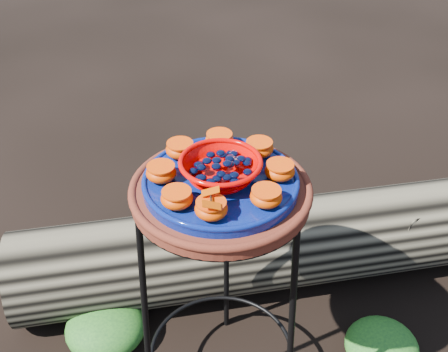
# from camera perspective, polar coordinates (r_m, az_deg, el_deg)

# --- Properties ---
(plant_stand) EXTENTS (0.44, 0.44, 0.70)m
(plant_stand) POSITION_cam_1_polar(r_m,az_deg,el_deg) (1.51, -0.29, -12.79)
(plant_stand) COLOR black
(plant_stand) RESTS_ON ground
(terracotta_saucer) EXTENTS (0.40, 0.40, 0.03)m
(terracotta_saucer) POSITION_cam_1_polar(r_m,az_deg,el_deg) (1.26, -0.34, -1.71)
(terracotta_saucer) COLOR #4A1C11
(terracotta_saucer) RESTS_ON plant_stand
(cobalt_plate) EXTENTS (0.35, 0.35, 0.02)m
(cobalt_plate) POSITION_cam_1_polar(r_m,az_deg,el_deg) (1.24, -0.35, -0.69)
(cobalt_plate) COLOR #000E52
(cobalt_plate) RESTS_ON terracotta_saucer
(red_bowl) EXTENTS (0.17, 0.17, 0.05)m
(red_bowl) POSITION_cam_1_polar(r_m,az_deg,el_deg) (1.22, -0.35, 0.64)
(red_bowl) COLOR #D70300
(red_bowl) RESTS_ON cobalt_plate
(glass_gems) EXTENTS (0.13, 0.13, 0.02)m
(glass_gems) POSITION_cam_1_polar(r_m,az_deg,el_deg) (1.20, -0.36, 2.03)
(glass_gems) COLOR black
(glass_gems) RESTS_ON red_bowl
(orange_half_0) EXTENTS (0.07, 0.07, 0.04)m
(orange_half_0) POSITION_cam_1_polar(r_m,az_deg,el_deg) (1.12, -1.31, -3.36)
(orange_half_0) COLOR red
(orange_half_0) RESTS_ON cobalt_plate
(orange_half_1) EXTENTS (0.07, 0.07, 0.04)m
(orange_half_1) POSITION_cam_1_polar(r_m,az_deg,el_deg) (1.16, 4.29, -2.13)
(orange_half_1) COLOR red
(orange_half_1) RESTS_ON cobalt_plate
(orange_half_2) EXTENTS (0.07, 0.07, 0.04)m
(orange_half_2) POSITION_cam_1_polar(r_m,az_deg,el_deg) (1.23, 5.68, 0.52)
(orange_half_2) COLOR red
(orange_half_2) RESTS_ON cobalt_plate
(orange_half_3) EXTENTS (0.07, 0.07, 0.04)m
(orange_half_3) POSITION_cam_1_polar(r_m,az_deg,el_deg) (1.31, 3.59, 2.82)
(orange_half_3) COLOR red
(orange_half_3) RESTS_ON cobalt_plate
(orange_half_4) EXTENTS (0.07, 0.07, 0.04)m
(orange_half_4) POSITION_cam_1_polar(r_m,az_deg,el_deg) (1.33, -0.47, 3.66)
(orange_half_4) COLOR red
(orange_half_4) RESTS_ON cobalt_plate
(orange_half_5) EXTENTS (0.07, 0.07, 0.04)m
(orange_half_5) POSITION_cam_1_polar(r_m,az_deg,el_deg) (1.30, -4.48, 2.70)
(orange_half_5) COLOR red
(orange_half_5) RESTS_ON cobalt_plate
(orange_half_6) EXTENTS (0.07, 0.07, 0.04)m
(orange_half_6) POSITION_cam_1_polar(r_m,az_deg,el_deg) (1.23, -6.40, 0.34)
(orange_half_6) COLOR red
(orange_half_6) RESTS_ON cobalt_plate
(orange_half_7) EXTENTS (0.07, 0.07, 0.04)m
(orange_half_7) POSITION_cam_1_polar(r_m,az_deg,el_deg) (1.15, -4.81, -2.28)
(orange_half_7) COLOR red
(orange_half_7) RESTS_ON cobalt_plate
(butterfly) EXTENTS (0.09, 0.06, 0.01)m
(butterfly) POSITION_cam_1_polar(r_m,az_deg,el_deg) (1.11, -1.33, -2.34)
(butterfly) COLOR #C23E00
(butterfly) RESTS_ON orange_half_0
(driftwood_log) EXTENTS (1.72, 0.85, 0.31)m
(driftwood_log) POSITION_cam_1_polar(r_m,az_deg,el_deg) (1.95, 3.95, -7.10)
(driftwood_log) COLOR black
(driftwood_log) RESTS_ON ground
(foliage_left) EXTENTS (0.25, 0.25, 0.13)m
(foliage_left) POSITION_cam_1_polar(r_m,az_deg,el_deg) (1.87, -11.94, -14.67)
(foliage_left) COLOR #19431A
(foliage_left) RESTS_ON ground
(foliage_right) EXTENTS (0.23, 0.23, 0.11)m
(foliage_right) POSITION_cam_1_polar(r_m,az_deg,el_deg) (1.86, 15.74, -16.27)
(foliage_right) COLOR #19431A
(foliage_right) RESTS_ON ground
(foliage_back) EXTENTS (0.32, 0.32, 0.16)m
(foliage_back) POSITION_cam_1_polar(r_m,az_deg,el_deg) (2.04, -5.28, -8.01)
(foliage_back) COLOR #19431A
(foliage_back) RESTS_ON ground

